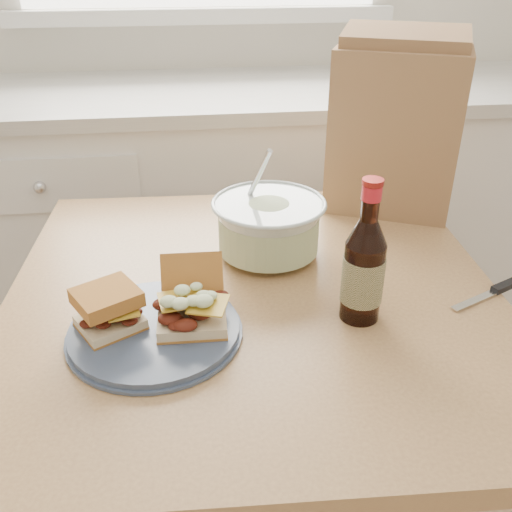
{
  "coord_description": "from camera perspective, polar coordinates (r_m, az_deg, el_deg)",
  "views": [
    {
      "loc": [
        -0.08,
        -0.16,
        1.37
      ],
      "look_at": [
        0.03,
        0.74,
        0.86
      ],
      "focal_mm": 40.0,
      "sensor_mm": 36.0,
      "label": 1
    }
  ],
  "objects": [
    {
      "name": "cabinet_run",
      "position": [
        2.07,
        -4.17,
        3.75
      ],
      "size": [
        2.5,
        0.64,
        0.94
      ],
      "color": "white",
      "rests_on": "ground"
    },
    {
      "name": "sandwich_right",
      "position": [
        0.97,
        -6.43,
        -4.43
      ],
      "size": [
        0.12,
        0.16,
        0.1
      ],
      "rotation": [
        0.0,
        0.0,
        -0.03
      ],
      "color": "beige",
      "rests_on": "plate"
    },
    {
      "name": "coleslaw_bowl",
      "position": [
        1.18,
        1.27,
        2.74
      ],
      "size": [
        0.23,
        0.23,
        0.23
      ],
      "color": "silver",
      "rests_on": "dining_table"
    },
    {
      "name": "sandwich_left",
      "position": [
        0.97,
        -14.56,
        -5.14
      ],
      "size": [
        0.13,
        0.12,
        0.07
      ],
      "rotation": [
        0.0,
        0.0,
        0.53
      ],
      "color": "beige",
      "rests_on": "plate"
    },
    {
      "name": "dining_table",
      "position": [
        1.15,
        -0.19,
        -8.27
      ],
      "size": [
        0.97,
        0.97,
        0.78
      ],
      "rotation": [
        0.0,
        0.0,
        -0.05
      ],
      "color": "tan",
      "rests_on": "ground"
    },
    {
      "name": "knife",
      "position": [
        1.17,
        23.1,
        -3.06
      ],
      "size": [
        0.17,
        0.09,
        0.01
      ],
      "rotation": [
        0.0,
        0.0,
        0.43
      ],
      "color": "silver",
      "rests_on": "dining_table"
    },
    {
      "name": "paper_bag",
      "position": [
        1.4,
        13.68,
        12.06
      ],
      "size": [
        0.34,
        0.29,
        0.38
      ],
      "primitive_type": "cube",
      "rotation": [
        0.0,
        0.0,
        -0.42
      ],
      "color": "#8E6644",
      "rests_on": "dining_table"
    },
    {
      "name": "beer_bottle",
      "position": [
        0.98,
        10.71,
        -1.26
      ],
      "size": [
        0.07,
        0.07,
        0.26
      ],
      "rotation": [
        0.0,
        0.0,
        -0.37
      ],
      "color": "black",
      "rests_on": "dining_table"
    },
    {
      "name": "plate",
      "position": [
        0.98,
        -10.09,
        -7.37
      ],
      "size": [
        0.29,
        0.29,
        0.02
      ],
      "primitive_type": "cylinder",
      "color": "#404D67",
      "rests_on": "dining_table"
    }
  ]
}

